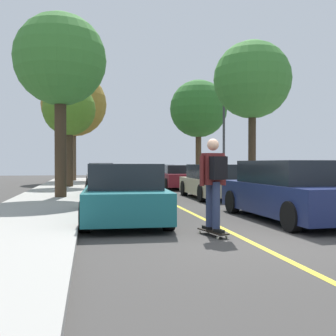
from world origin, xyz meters
TOP-DOWN VIEW (x-y plane):
  - ground at (0.00, 0.00)m, footprint 80.00×80.00m
  - center_line at (0.00, 4.00)m, footprint 0.12×39.20m
  - parked_car_left_nearest at (-2.01, 2.84)m, footprint 2.09×4.63m
  - parked_car_left_near at (-2.01, 9.03)m, footprint 1.85×4.54m
  - parked_car_left_far at (-2.01, 15.24)m, footprint 1.98×4.09m
  - parked_car_left_farthest at (-2.01, 22.32)m, footprint 1.99×4.48m
  - parked_car_right_nearest at (2.01, 2.14)m, footprint 1.98×4.68m
  - parked_car_right_near at (2.01, 8.46)m, footprint 1.88×4.35m
  - parked_car_right_far at (2.01, 14.77)m, footprint 2.02×4.53m
  - parked_car_right_farthest at (2.01, 20.77)m, footprint 1.96×4.44m
  - street_tree_left_nearest at (-3.89, 8.59)m, footprint 3.43×3.43m
  - street_tree_left_near at (-3.89, 15.49)m, footprint 2.84×2.84m
  - street_tree_left_far at (-3.89, 23.01)m, footprint 4.67×4.67m
  - street_tree_right_nearest at (3.89, 8.90)m, footprint 3.24×3.24m
  - street_tree_right_near at (3.89, 17.38)m, footprint 3.57×3.57m
  - streetlamp at (3.76, 12.15)m, footprint 0.36×0.24m
  - skateboard at (-0.48, 0.41)m, footprint 0.41×0.87m
  - skateboarder at (-0.48, 0.38)m, footprint 0.58×0.70m

SIDE VIEW (x-z plane):
  - ground at x=0.00m, z-range 0.00..0.00m
  - center_line at x=0.00m, z-range 0.00..0.01m
  - skateboard at x=-0.48m, z-range 0.04..0.14m
  - parked_car_right_farthest at x=2.01m, z-range -0.01..1.28m
  - parked_car_right_far at x=2.01m, z-range -0.01..1.28m
  - parked_car_left_far at x=-2.01m, z-range 0.00..1.30m
  - parked_car_right_near at x=2.01m, z-range -0.01..1.34m
  - parked_car_left_farthest at x=-2.01m, z-range -0.03..1.37m
  - parked_car_left_near at x=-2.01m, z-range -0.01..1.37m
  - parked_car_left_nearest at x=-2.01m, z-range -0.01..1.39m
  - parked_car_right_nearest at x=2.01m, z-range -0.02..1.46m
  - skateboarder at x=-0.48m, z-range 0.23..2.02m
  - streetlamp at x=3.76m, z-range 0.55..6.45m
  - street_tree_left_near at x=-3.89m, z-range 1.46..7.06m
  - street_tree_right_near at x=3.89m, z-range 1.55..7.99m
  - street_tree_right_nearest at x=3.89m, z-range 1.68..8.07m
  - street_tree_left_nearest at x=-3.89m, z-range 1.80..8.68m
  - street_tree_left_far at x=-3.89m, z-range 1.73..9.59m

